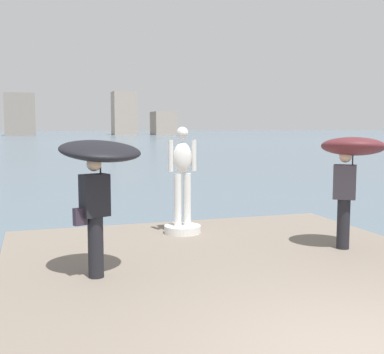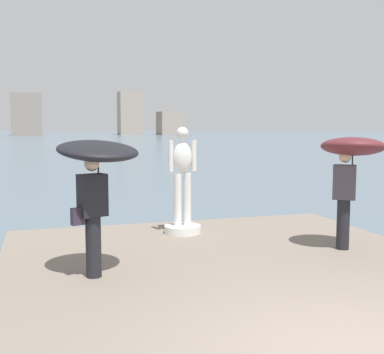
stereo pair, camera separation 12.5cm
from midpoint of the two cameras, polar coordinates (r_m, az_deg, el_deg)
The scene contains 6 objects.
ground_plane at distance 43.88m, azimuth -13.25°, elevation 2.43°, with size 400.00×400.00×0.00m, color slate.
pier at distance 6.81m, azimuth 9.69°, elevation -14.41°, with size 7.09×9.98×0.40m, color slate.
statue_white_figure at distance 9.95m, azimuth -0.73°, elevation -1.77°, with size 0.73×0.73×2.13m.
onlooker_left at distance 7.15m, azimuth -10.41°, elevation 1.18°, with size 1.50×1.51×2.00m.
onlooker_right at distance 9.01m, azimuth 18.13°, elevation 2.09°, with size 1.53×1.53×2.00m.
distant_skyline at distance 133.98m, azimuth -16.04°, elevation 6.88°, with size 69.79×8.79×12.10m.
Camera 2 is at (-2.85, -3.72, 2.56)m, focal length 46.54 mm.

